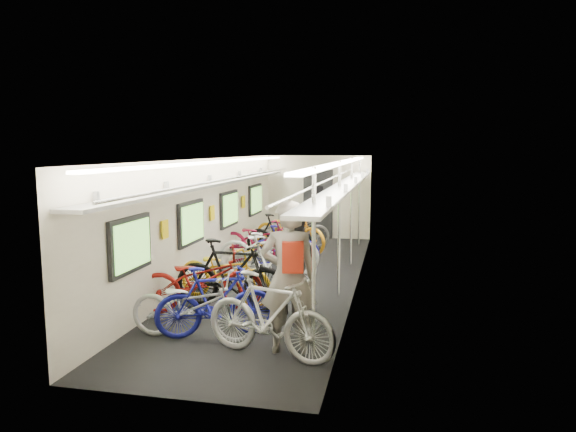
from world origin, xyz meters
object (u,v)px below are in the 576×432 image
at_px(bicycle_0, 193,306).
at_px(bicycle_1, 215,301).
at_px(passenger_near, 289,277).
at_px(passenger_mid, 295,262).
at_px(backpack, 293,257).

distance_m(bicycle_0, bicycle_1, 0.32).
xyz_separation_m(bicycle_0, passenger_near, (1.37, -0.16, 0.51)).
relative_size(bicycle_1, passenger_near, 0.84).
height_order(passenger_near, passenger_mid, passenger_near).
bearing_deg(passenger_mid, bicycle_1, 81.10).
distance_m(passenger_near, backpack, 0.35).
relative_size(passenger_near, backpack, 5.18).
bearing_deg(bicycle_1, bicycle_0, 96.77).
bearing_deg(passenger_near, backpack, 107.78).
distance_m(bicycle_0, backpack, 1.70).
distance_m(passenger_mid, backpack, 1.80).
height_order(bicycle_0, bicycle_1, bicycle_1).
height_order(bicycle_0, passenger_mid, passenger_mid).
relative_size(bicycle_1, passenger_mid, 1.00).
xyz_separation_m(passenger_near, backpack, (0.09, -0.17, 0.30)).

